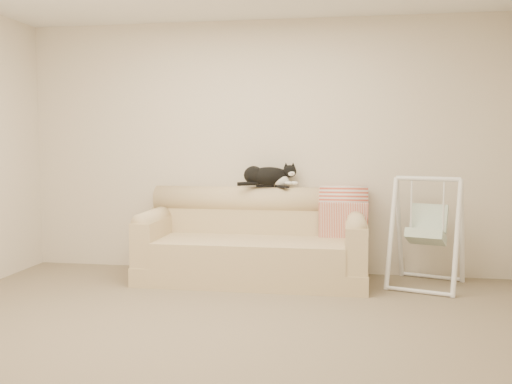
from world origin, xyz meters
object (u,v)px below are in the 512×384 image
sofa (254,244)px  remote_b (282,187)px  remote_a (265,186)px  tuxedo_cat (268,176)px  baby_swing (427,231)px

sofa → remote_b: (0.25, 0.20, 0.56)m
remote_a → remote_b: 0.19m
remote_a → remote_b: bearing=-14.1°
remote_a → tuxedo_cat: (0.04, -0.01, 0.10)m
remote_b → remote_a: bearing=165.9°
baby_swing → remote_b: bearing=171.5°
remote_a → remote_b: (0.18, -0.05, -0.00)m
remote_a → baby_swing: (1.57, -0.26, -0.39)m
baby_swing → sofa: bearing=179.8°
tuxedo_cat → baby_swing: bearing=-8.9°
remote_a → remote_b: remote_a is taller
sofa → tuxedo_cat: size_ratio=3.64×
remote_a → tuxedo_cat: size_ratio=0.31×
sofa → remote_b: remote_b is taller
sofa → remote_a: size_ratio=11.78×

